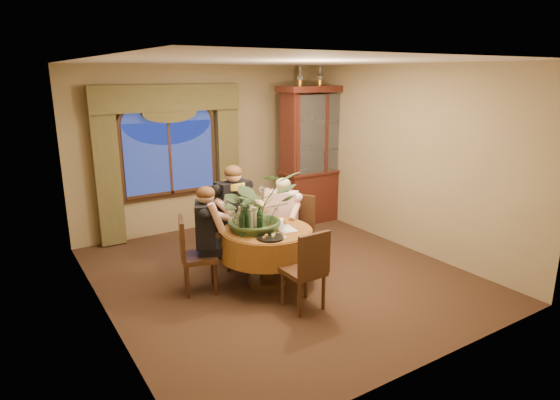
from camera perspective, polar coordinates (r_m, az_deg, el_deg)
floor at (r=6.49m, az=-0.14°, el=-8.97°), size 5.00×5.00×0.00m
wall_back at (r=8.25m, az=-9.53°, el=6.19°), size 4.50×0.00×4.50m
wall_right at (r=7.48m, az=14.63°, el=5.01°), size 0.00×5.00×5.00m
ceiling at (r=5.93m, az=-0.16°, el=16.56°), size 5.00×5.00×0.00m
window at (r=7.99m, az=-13.27°, el=4.98°), size 1.62×0.10×1.32m
arched_transom at (r=7.89m, az=-13.62°, el=10.56°), size 1.60×0.06×0.44m
drapery_left at (r=7.69m, az=-20.34°, el=3.15°), size 0.38×0.14×2.32m
drapery_right at (r=8.35m, az=-6.42°, el=4.88°), size 0.38×0.14×2.32m
swag_valance at (r=7.80m, az=-13.51°, el=12.00°), size 2.45×0.16×0.42m
dining_table at (r=6.08m, az=-1.60°, el=-6.88°), size 1.59×1.59×0.75m
china_cabinet at (r=8.61m, az=4.70°, el=5.54°), size 1.51×0.59×2.45m
oil_lamp_left at (r=8.24m, az=2.46°, el=14.90°), size 0.11×0.11×0.34m
oil_lamp_center at (r=8.49m, az=4.91°, el=14.86°), size 0.11×0.11×0.34m
oil_lamp_right at (r=8.75m, az=7.21°, el=14.81°), size 0.11×0.11×0.34m
chair_right at (r=6.71m, az=1.85°, el=-3.76°), size 0.57×0.57×0.96m
chair_back_right at (r=6.65m, az=-6.06°, el=-4.02°), size 0.48×0.48×0.96m
chair_back at (r=5.92m, az=-9.80°, el=-6.64°), size 0.53×0.53×0.96m
chair_front_left at (r=5.44m, az=2.84°, el=-8.41°), size 0.43×0.43×0.96m
person_pink at (r=6.70m, az=0.39°, el=-2.48°), size 0.60×0.61×1.25m
person_back at (r=5.94m, az=-9.01°, el=-4.59°), size 0.59×0.61×1.34m
person_scarf at (r=6.57m, az=-5.68°, el=-1.96°), size 0.57×0.53×1.46m
stoneware_vase at (r=5.95m, az=-3.24°, el=-2.12°), size 0.15×0.15×0.28m
centerpiece_plant at (r=5.81m, az=-2.89°, el=2.58°), size 1.02×1.13×0.88m
olive_bowl at (r=5.96m, az=-1.02°, el=-3.24°), size 0.16×0.16×0.05m
cheese_platter at (r=5.60m, az=-1.18°, el=-4.61°), size 0.32×0.32×0.02m
wine_bottle_0 at (r=5.75m, az=-4.10°, el=-2.48°), size 0.07×0.07×0.33m
wine_bottle_1 at (r=5.66m, az=-4.67°, el=-2.80°), size 0.07×0.07×0.33m
wine_bottle_2 at (r=5.79m, az=-4.93°, el=-2.39°), size 0.07×0.07×0.33m
wine_bottle_3 at (r=5.78m, az=-2.50°, el=-2.37°), size 0.07×0.07×0.33m
wine_bottle_4 at (r=5.91m, az=-4.22°, el=-1.99°), size 0.07×0.07×0.33m
wine_bottle_5 at (r=5.84m, az=-3.68°, el=-2.21°), size 0.07×0.07×0.33m
tasting_paper_0 at (r=5.93m, az=0.70°, el=-3.53°), size 0.25×0.32×0.00m
tasting_paper_1 at (r=6.22m, az=-0.59°, el=-2.64°), size 0.34×0.37×0.00m
tasting_paper_2 at (r=5.69m, az=-0.85°, el=-4.35°), size 0.21×0.30×0.00m
wine_glass_person_pink at (r=6.29m, az=-0.52°, el=-1.61°), size 0.07×0.07×0.18m
wine_glass_person_back at (r=5.89m, az=-5.58°, el=-2.87°), size 0.07×0.07×0.18m
wine_glass_person_scarf at (r=6.24m, az=-3.86°, el=-1.79°), size 0.07×0.07×0.18m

